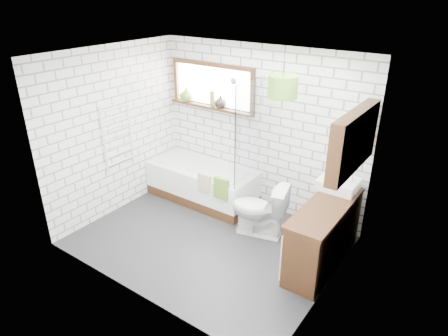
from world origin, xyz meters
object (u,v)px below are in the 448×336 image
Objects in this scene: vanity at (324,235)px; bathtub at (202,183)px; toilet at (259,209)px; pendant at (283,87)px; basin at (339,184)px.

bathtub is at bearing 168.77° from vanity.
bathtub is 2.26× the size of toilet.
vanity is (2.27, -0.45, 0.13)m from bathtub.
vanity is at bearing -18.29° from pendant.
vanity is at bearing 70.35° from toilet.
bathtub is at bearing 173.03° from pendant.
basin is 1.29× the size of pendant.
pendant reaches higher than basin.
basin reaches higher than toilet.
bathtub is 1.23× the size of vanity.
basin reaches higher than bathtub.
vanity is 0.70m from basin.
toilet reaches higher than bathtub.
pendant is (1.44, -0.18, 1.81)m from bathtub.
vanity is 1.84× the size of toilet.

